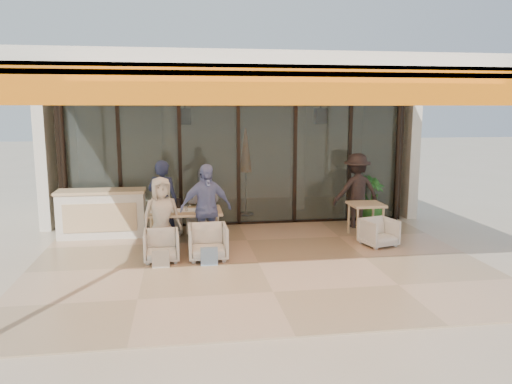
% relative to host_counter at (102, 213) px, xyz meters
% --- Properties ---
extents(ground, '(70.00, 70.00, 0.00)m').
position_rel_host_counter_xyz_m(ground, '(3.03, -2.30, -0.53)').
color(ground, '#C6B293').
rests_on(ground, ground).
extents(terrace_floor, '(8.00, 6.00, 0.01)m').
position_rel_host_counter_xyz_m(terrace_floor, '(3.03, -2.30, -0.53)').
color(terrace_floor, tan).
rests_on(terrace_floor, ground).
extents(terrace_structure, '(8.00, 6.00, 3.40)m').
position_rel_host_counter_xyz_m(terrace_structure, '(3.03, -2.56, 2.72)').
color(terrace_structure, silver).
rests_on(terrace_structure, ground).
extents(glass_storefront, '(8.08, 0.10, 3.20)m').
position_rel_host_counter_xyz_m(glass_storefront, '(3.03, 0.70, 1.07)').
color(glass_storefront, '#9EADA3').
rests_on(glass_storefront, ground).
extents(interior_block, '(9.05, 3.62, 3.52)m').
position_rel_host_counter_xyz_m(interior_block, '(3.04, 3.02, 1.70)').
color(interior_block, silver).
rests_on(interior_block, ground).
extents(host_counter, '(1.85, 0.65, 1.04)m').
position_rel_host_counter_xyz_m(host_counter, '(0.00, 0.00, 0.00)').
color(host_counter, silver).
rests_on(host_counter, ground).
extents(dining_table, '(1.50, 0.90, 0.93)m').
position_rel_host_counter_xyz_m(dining_table, '(1.73, -0.98, 0.15)').
color(dining_table, '#E4BB8B').
rests_on(dining_table, ground).
extents(chair_far_left, '(0.77, 0.74, 0.63)m').
position_rel_host_counter_xyz_m(chair_far_left, '(1.31, -0.04, -0.22)').
color(chair_far_left, silver).
rests_on(chair_far_left, ground).
extents(chair_far_right, '(0.74, 0.70, 0.69)m').
position_rel_host_counter_xyz_m(chair_far_right, '(2.15, -0.04, -0.19)').
color(chair_far_right, silver).
rests_on(chair_far_right, ground).
extents(chair_near_left, '(0.65, 0.61, 0.64)m').
position_rel_host_counter_xyz_m(chair_near_left, '(1.31, -1.94, -0.21)').
color(chair_near_left, silver).
rests_on(chair_near_left, ground).
extents(chair_near_right, '(0.71, 0.67, 0.72)m').
position_rel_host_counter_xyz_m(chair_near_right, '(2.15, -1.94, -0.17)').
color(chair_near_right, silver).
rests_on(chair_near_right, ground).
extents(diner_navy, '(0.72, 0.58, 1.72)m').
position_rel_host_counter_xyz_m(diner_navy, '(1.31, -0.54, 0.33)').
color(diner_navy, '#1B223D').
rests_on(diner_navy, ground).
extents(diner_grey, '(0.88, 0.76, 1.55)m').
position_rel_host_counter_xyz_m(diner_grey, '(2.15, -0.54, 0.24)').
color(diner_grey, slate).
rests_on(diner_grey, ground).
extents(diner_cream, '(0.83, 0.65, 1.49)m').
position_rel_host_counter_xyz_m(diner_cream, '(1.31, -1.44, 0.21)').
color(diner_cream, beige).
rests_on(diner_cream, ground).
extents(diner_periwinkle, '(1.08, 0.66, 1.73)m').
position_rel_host_counter_xyz_m(diner_periwinkle, '(2.15, -1.44, 0.33)').
color(diner_periwinkle, '#7487C2').
rests_on(diner_periwinkle, ground).
extents(tote_bag_cream, '(0.30, 0.10, 0.34)m').
position_rel_host_counter_xyz_m(tote_bag_cream, '(1.31, -2.34, -0.36)').
color(tote_bag_cream, silver).
rests_on(tote_bag_cream, ground).
extents(tote_bag_blue, '(0.30, 0.10, 0.34)m').
position_rel_host_counter_xyz_m(tote_bag_blue, '(2.15, -2.34, -0.36)').
color(tote_bag_blue, '#99BFD8').
rests_on(tote_bag_blue, ground).
extents(side_table, '(0.70, 0.70, 0.74)m').
position_rel_host_counter_xyz_m(side_table, '(5.61, -0.82, 0.11)').
color(side_table, '#E4BB8B').
rests_on(side_table, ground).
extents(side_chair, '(0.75, 0.72, 0.63)m').
position_rel_host_counter_xyz_m(side_chair, '(5.61, -1.57, -0.22)').
color(side_chair, silver).
rests_on(side_chair, ground).
extents(standing_woman, '(1.20, 0.79, 1.74)m').
position_rel_host_counter_xyz_m(standing_woman, '(5.70, 0.05, 0.34)').
color(standing_woman, black).
rests_on(standing_woman, ground).
extents(potted_palm, '(0.91, 0.91, 1.16)m').
position_rel_host_counter_xyz_m(potted_palm, '(6.25, 0.44, 0.05)').
color(potted_palm, '#1E5919').
rests_on(potted_palm, ground).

